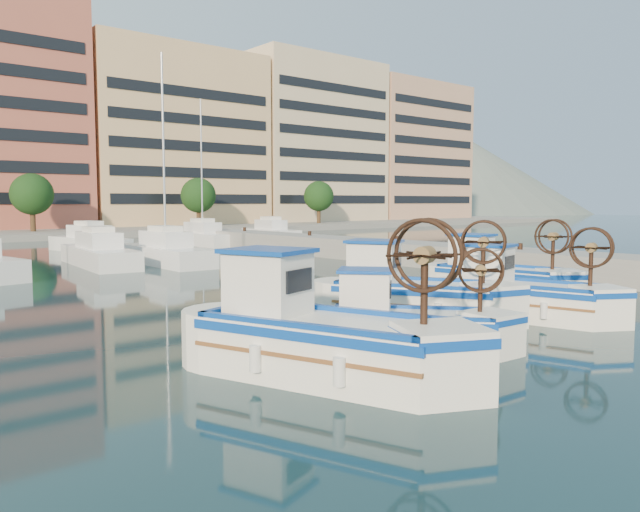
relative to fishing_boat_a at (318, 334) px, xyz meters
The scene contains 10 objects.
ground 5.84m from the fishing_boat_a, 13.31° to the left, with size 300.00×300.00×0.00m, color #193842.
quay 20.82m from the fishing_boat_a, 26.62° to the left, with size 3.00×60.00×1.20m, color gray.
waterfront 68.77m from the fishing_boat_a, 77.39° to the left, with size 180.00×40.00×25.60m.
hill_east 183.30m from the fishing_boat_a, 37.40° to the left, with size 160.00×160.00×50.00m, color slate.
yacht_marina 28.95m from the fishing_boat_a, 85.89° to the left, with size 42.28×22.15×11.50m.
fishing_boat_a is the anchor object (origin of this frame).
fishing_boat_b 2.90m from the fishing_boat_a, ahead, with size 3.68×3.85×2.45m.
fishing_boat_c 6.50m from the fishing_boat_a, 25.78° to the left, with size 3.90×4.91×2.97m.
fishing_boat_d 8.74m from the fishing_boat_a, ahead, with size 2.82×4.58×2.78m.
fishing_boat_e 12.21m from the fishing_boat_a, 18.07° to the left, with size 2.49×4.76×2.90m.
Camera 1 is at (-13.32, -10.62, 3.48)m, focal length 35.00 mm.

